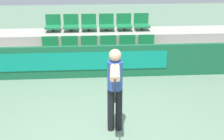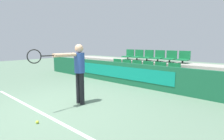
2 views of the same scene
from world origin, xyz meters
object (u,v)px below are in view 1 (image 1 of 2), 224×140
stadium_chair_0 (50,48)px  stadium_chair_6 (53,24)px  stadium_chair_7 (71,24)px  stadium_chair_9 (107,24)px  stadium_chair_11 (142,23)px  stadium_chair_4 (128,46)px  stadium_chair_2 (89,47)px  stadium_chair_10 (124,23)px  stadium_chair_3 (109,46)px  tennis_player (115,84)px  stadium_chair_8 (89,24)px  stadium_chair_5 (147,46)px  stadium_chair_1 (70,47)px

stadium_chair_0 → stadium_chair_6: (0.00, 1.06, 0.43)m
stadium_chair_6 → stadium_chair_7: bearing=0.0°
stadium_chair_9 → stadium_chair_11: same height
stadium_chair_0 → stadium_chair_4: 2.25m
stadium_chair_2 → stadium_chair_7: bearing=118.0°
stadium_chair_0 → stadium_chair_10: size_ratio=1.00×
stadium_chair_9 → stadium_chair_11: (1.13, 0.00, 0.00)m
stadium_chair_7 → stadium_chair_6: bearing=180.0°
stadium_chair_4 → stadium_chair_11: stadium_chair_11 is taller
stadium_chair_3 → tennis_player: 3.54m
stadium_chair_7 → stadium_chair_10: 1.69m
stadium_chair_8 → stadium_chair_9: (0.56, 0.00, 0.00)m
stadium_chair_5 → stadium_chair_9: bearing=136.7°
stadium_chair_2 → stadium_chair_5: same height
stadium_chair_10 → stadium_chair_0: bearing=-154.8°
stadium_chair_3 → tennis_player: tennis_player is taller
tennis_player → stadium_chair_6: bearing=113.8°
stadium_chair_0 → stadium_chair_3: 1.69m
tennis_player → stadium_chair_1: bearing=111.0°
stadium_chair_2 → stadium_chair_6: 1.61m
stadium_chair_8 → stadium_chair_5: bearing=-32.1°
stadium_chair_10 → stadium_chair_11: (0.56, 0.00, 0.00)m
stadium_chair_1 → stadium_chair_8: (0.56, 1.06, 0.43)m
stadium_chair_2 → tennis_player: size_ratio=0.31×
stadium_chair_1 → stadium_chair_10: stadium_chair_10 is taller
stadium_chair_8 → stadium_chair_1: bearing=-118.0°
stadium_chair_4 → stadium_chair_9: stadium_chair_9 is taller
stadium_chair_5 → stadium_chair_9: size_ratio=1.00×
stadium_chair_1 → stadium_chair_8: stadium_chair_8 is taller
stadium_chair_2 → stadium_chair_10: size_ratio=1.00×
stadium_chair_8 → stadium_chair_7: bearing=180.0°
stadium_chair_10 → stadium_chair_7: bearing=180.0°
stadium_chair_7 → stadium_chair_9: size_ratio=1.00×
stadium_chair_6 → stadium_chair_11: size_ratio=1.00×
stadium_chair_9 → tennis_player: 4.58m
stadium_chair_2 → stadium_chair_6: bearing=136.7°
stadium_chair_3 → stadium_chair_7: 1.61m
stadium_chair_4 → tennis_player: size_ratio=0.31×
stadium_chair_3 → stadium_chair_10: size_ratio=1.00×
stadium_chair_11 → stadium_chair_4: bearing=-118.0°
stadium_chair_11 → tennis_player: size_ratio=0.31×
stadium_chair_0 → tennis_player: size_ratio=0.31×
stadium_chair_0 → stadium_chair_4: same height
stadium_chair_3 → stadium_chair_6: (-1.69, 1.06, 0.43)m
stadium_chair_0 → stadium_chair_1: same height
stadium_chair_8 → stadium_chair_9: size_ratio=1.00×
stadium_chair_7 → stadium_chair_2: bearing=-62.0°
stadium_chair_8 → stadium_chair_2: bearing=-90.0°
stadium_chair_6 → stadium_chair_11: same height
stadium_chair_2 → stadium_chair_11: bearing=32.1°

